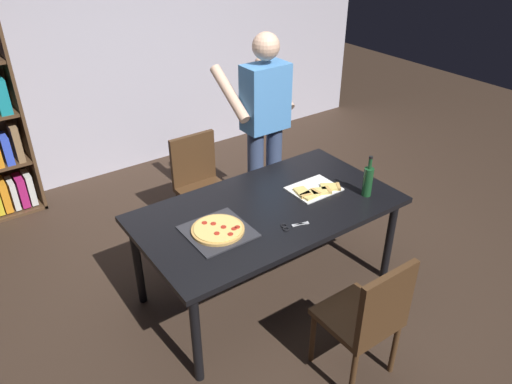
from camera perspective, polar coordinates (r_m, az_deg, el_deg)
ground_plane at (r=3.90m, az=1.30°, el=-11.09°), size 12.00×12.00×0.00m
back_wall at (r=5.36m, az=-16.01°, el=16.66°), size 6.40×0.10×2.80m
dining_table at (r=3.48m, az=1.43°, el=-2.65°), size 1.86×1.02×0.75m
chair_near_camera at (r=3.03m, az=13.02°, el=-13.85°), size 0.42×0.42×0.90m
chair_far_side at (r=4.29m, az=-6.55°, el=1.40°), size 0.42×0.42×0.90m
person_serving_pizza at (r=4.16m, az=0.95°, el=8.11°), size 0.55×0.54×1.75m
pepperoni_pizza_on_tray at (r=3.19m, az=-4.47°, el=-4.46°), size 0.41×0.41×0.04m
pizza_slices_on_towel at (r=3.65m, az=6.99°, el=0.22°), size 0.37×0.28×0.03m
wine_bottle at (r=3.62m, az=12.93°, el=1.28°), size 0.07×0.07×0.32m
kitchen_scissors at (r=3.24m, az=4.05°, el=-4.00°), size 0.20×0.11×0.01m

